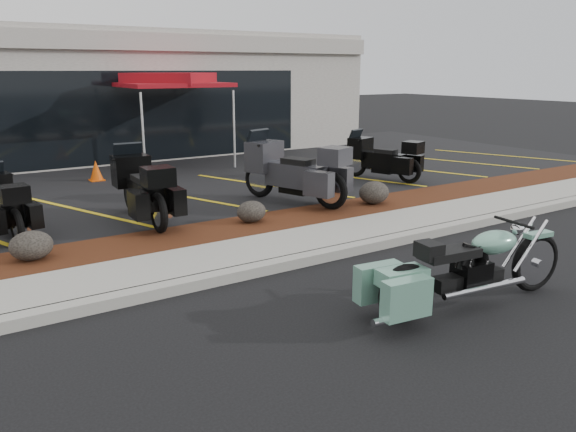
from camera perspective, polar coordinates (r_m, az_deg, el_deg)
ground at (r=7.80m, az=5.46°, el=-6.72°), size 90.00×90.00×0.00m
curb at (r=8.45m, az=1.69°, el=-4.40°), size 24.00×0.25×0.15m
sidewalk at (r=9.01m, az=-0.83°, el=-3.18°), size 24.00×1.20×0.15m
mulch_bed at (r=10.00m, az=-4.47°, el=-1.37°), size 24.00×1.20×0.16m
upper_lot at (r=14.86m, az=-14.47°, el=3.50°), size 26.00×9.60×0.15m
dealership_building at (r=20.67m, az=-20.52°, el=11.48°), size 18.00×8.16×4.00m
boulder_left at (r=8.91m, az=-24.63°, el=-2.75°), size 0.61×0.51×0.43m
boulder_mid at (r=10.14m, az=-3.74°, el=0.46°), size 0.54×0.45×0.39m
boulder_right at (r=11.63m, az=8.74°, el=2.37°), size 0.65×0.54×0.46m
hero_cruiser at (r=7.96m, az=23.89°, el=-3.54°), size 3.03×1.10×1.04m
touring_black_mid at (r=11.19m, az=-15.78°, el=3.77°), size 0.97×2.35×1.35m
touring_grey at (r=12.06m, az=-2.96°, el=5.35°), size 1.77×2.70×1.47m
touring_black_rear at (r=14.58m, az=6.92°, el=6.38°), size 1.42×2.24×1.22m
traffic_cone at (r=14.78m, az=-18.92°, el=4.40°), size 0.42×0.42×0.50m
popup_canopy at (r=16.45m, az=-11.89°, el=13.21°), size 3.15×3.15×2.59m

